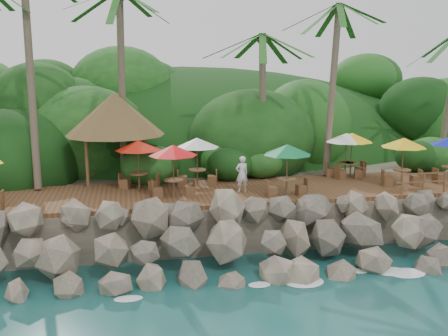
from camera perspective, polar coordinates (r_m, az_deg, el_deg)
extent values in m
plane|color=#19514F|center=(19.47, 3.46, -13.33)|extent=(140.00, 140.00, 0.00)
cube|color=gray|center=(34.17, -3.20, -0.63)|extent=(32.00, 25.20, 2.10)
ellipsoid|color=#143811|center=(41.67, -4.60, 0.05)|extent=(44.80, 28.00, 15.40)
cube|color=brown|center=(24.29, 0.00, -2.78)|extent=(26.00, 5.00, 0.20)
ellipsoid|color=white|center=(19.73, -23.86, -13.90)|extent=(1.20, 0.80, 0.06)
ellipsoid|color=white|center=(19.27, -14.88, -13.90)|extent=(1.20, 0.80, 0.06)
ellipsoid|color=white|center=(19.27, -5.69, -13.55)|extent=(1.20, 0.80, 0.06)
ellipsoid|color=white|center=(19.73, 3.24, -12.90)|extent=(1.20, 0.80, 0.06)
ellipsoid|color=white|center=(20.62, 11.53, -12.01)|extent=(1.20, 0.80, 0.06)
ellipsoid|color=white|center=(21.89, 18.95, -11.00)|extent=(1.20, 0.80, 0.06)
cylinder|color=brown|center=(26.04, -21.08, 9.71)|extent=(0.64, 2.10, 10.77)
cylinder|color=brown|center=(26.69, -11.49, 8.79)|extent=(0.56, 0.95, 9.49)
cylinder|color=brown|center=(27.42, 4.39, 6.95)|extent=(0.72, 0.88, 7.49)
ellipsoid|color=#23601E|center=(27.40, 4.51, 14.77)|extent=(6.00, 6.00, 2.40)
cylinder|color=brown|center=(28.05, 12.16, 8.52)|extent=(1.28, 1.43, 9.10)
ellipsoid|color=#23601E|center=(28.22, 12.56, 17.81)|extent=(6.00, 6.00, 2.40)
cylinder|color=brown|center=(25.43, -15.26, 0.46)|extent=(0.16, 0.16, 2.40)
cylinder|color=brown|center=(25.37, -8.94, 0.70)|extent=(0.16, 0.16, 2.40)
cylinder|color=brown|center=(28.18, -14.86, 1.51)|extent=(0.16, 0.16, 2.40)
cylinder|color=brown|center=(28.12, -9.17, 1.73)|extent=(0.16, 0.16, 2.40)
cone|color=brown|center=(26.44, -12.27, 6.04)|extent=(5.05, 5.05, 2.20)
cylinder|color=brown|center=(26.75, 19.46, -1.03)|extent=(0.08, 0.08, 0.78)
cylinder|color=brown|center=(26.67, 19.52, -0.19)|extent=(0.89, 0.89, 0.05)
cylinder|color=brown|center=(26.61, 19.57, 0.59)|extent=(0.05, 0.05, 2.33)
cone|color=yellow|center=(26.45, 19.71, 2.73)|extent=(2.22, 2.22, 0.48)
cube|color=brown|center=(26.48, 17.98, -1.39)|extent=(0.49, 0.49, 0.49)
cube|color=brown|center=(27.10, 20.86, -1.30)|extent=(0.49, 0.49, 0.49)
cylinder|color=brown|center=(25.26, -3.04, -1.09)|extent=(0.08, 0.08, 0.78)
cylinder|color=brown|center=(25.18, -3.05, -0.20)|extent=(0.89, 0.89, 0.05)
cylinder|color=brown|center=(25.11, -3.06, 0.63)|extent=(0.05, 0.05, 2.33)
cone|color=silver|center=(24.94, -3.09, 2.90)|extent=(2.22, 2.22, 0.48)
cube|color=brown|center=(25.31, -4.72, -1.44)|extent=(0.50, 0.50, 0.49)
cube|color=brown|center=(25.30, -1.36, -1.41)|extent=(0.50, 0.50, 0.49)
cylinder|color=brown|center=(23.08, -5.71, -2.33)|extent=(0.08, 0.08, 0.78)
cylinder|color=brown|center=(22.99, -5.73, -1.36)|extent=(0.89, 0.89, 0.05)
cylinder|color=brown|center=(22.91, -5.75, -0.45)|extent=(0.05, 0.05, 2.33)
cone|color=red|center=(22.73, -5.80, 2.03)|extent=(2.22, 2.22, 0.48)
cube|color=brown|center=(23.05, -7.53, -2.77)|extent=(0.45, 0.45, 0.49)
cube|color=brown|center=(23.20, -3.88, -2.60)|extent=(0.45, 0.45, 0.49)
cylinder|color=brown|center=(24.71, -9.58, -1.52)|extent=(0.08, 0.08, 0.78)
cylinder|color=brown|center=(24.62, -9.61, -0.61)|extent=(0.89, 0.89, 0.05)
cylinder|color=brown|center=(24.55, -9.64, 0.23)|extent=(0.05, 0.05, 2.33)
cone|color=red|center=(24.38, -9.72, 2.55)|extent=(2.22, 2.22, 0.48)
cube|color=brown|center=(25.02, -11.15, -1.77)|extent=(0.58, 0.58, 0.49)
cube|color=brown|center=(24.48, -7.96, -1.95)|extent=(0.58, 0.58, 0.49)
cylinder|color=brown|center=(27.77, 13.55, -0.26)|extent=(0.08, 0.08, 0.78)
cylinder|color=brown|center=(27.70, 13.59, 0.55)|extent=(0.89, 0.89, 0.05)
cylinder|color=brown|center=(27.63, 13.62, 1.31)|extent=(0.05, 0.05, 2.33)
cone|color=silver|center=(27.48, 13.72, 3.37)|extent=(2.22, 2.22, 0.48)
cube|color=brown|center=(27.81, 12.01, -0.49)|extent=(0.59, 0.59, 0.49)
cube|color=brown|center=(27.82, 15.06, -0.63)|extent=(0.59, 0.59, 0.49)
cube|color=brown|center=(27.97, 23.10, -1.10)|extent=(0.50, 0.50, 0.49)
cylinder|color=brown|center=(23.31, 7.10, -2.23)|extent=(0.08, 0.08, 0.78)
cylinder|color=brown|center=(23.22, 7.12, -1.26)|extent=(0.89, 0.89, 0.05)
cylinder|color=brown|center=(23.14, 7.14, -0.37)|extent=(0.05, 0.05, 2.33)
cone|color=#0B6B37|center=(22.96, 7.20, 2.09)|extent=(2.22, 2.22, 0.48)
cube|color=brown|center=(23.09, 5.37, -2.70)|extent=(0.47, 0.47, 0.49)
cube|color=brown|center=(23.62, 8.76, -2.46)|extent=(0.47, 0.47, 0.49)
cylinder|color=brown|center=(27.90, 14.13, -0.24)|extent=(0.08, 0.08, 0.78)
cylinder|color=brown|center=(27.83, 14.17, 0.57)|extent=(0.89, 0.89, 0.05)
cylinder|color=brown|center=(27.76, 14.20, 1.33)|extent=(0.05, 0.05, 2.33)
cone|color=yellow|center=(27.61, 14.31, 3.38)|extent=(2.22, 2.22, 0.48)
cube|color=brown|center=(27.42, 13.02, -0.70)|extent=(0.57, 0.57, 0.49)
cube|color=brown|center=(28.46, 15.16, -0.37)|extent=(0.57, 0.57, 0.49)
cylinder|color=brown|center=(24.81, 19.53, -1.71)|extent=(0.10, 0.10, 1.00)
cylinder|color=brown|center=(25.38, 21.67, -1.58)|extent=(0.10, 0.10, 1.00)
cylinder|color=brown|center=(25.99, 23.72, -1.45)|extent=(0.10, 0.10, 1.00)
imported|color=silver|center=(23.82, 2.04, -0.69)|extent=(0.69, 0.52, 1.72)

